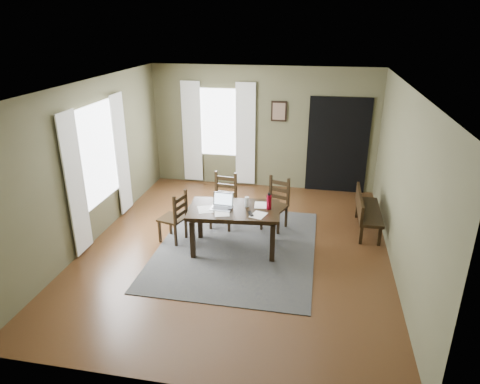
% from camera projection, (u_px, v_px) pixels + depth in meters
% --- Properties ---
extents(ground, '(5.00, 6.00, 0.01)m').
position_uv_depth(ground, '(237.00, 248.00, 7.25)').
color(ground, '#492C16').
extents(room_shell, '(5.02, 6.02, 2.71)m').
position_uv_depth(room_shell, '(236.00, 145.00, 6.57)').
color(room_shell, brown).
rests_on(room_shell, ground).
extents(rug, '(2.60, 3.20, 0.01)m').
position_uv_depth(rug, '(237.00, 247.00, 7.25)').
color(rug, '#373737').
rests_on(rug, ground).
extents(dining_table, '(1.55, 1.02, 0.73)m').
position_uv_depth(dining_table, '(234.00, 213.00, 6.97)').
color(dining_table, black).
rests_on(dining_table, rug).
extents(chair_end, '(0.49, 0.49, 0.92)m').
position_uv_depth(chair_end, '(175.00, 217.00, 7.30)').
color(chair_end, black).
rests_on(chair_end, rug).
extents(chair_back_left, '(0.48, 0.48, 1.00)m').
position_uv_depth(chair_back_left, '(224.00, 201.00, 7.86)').
color(chair_back_left, black).
rests_on(chair_back_left, rug).
extents(chair_back_right, '(0.53, 0.53, 0.95)m').
position_uv_depth(chair_back_right, '(276.00, 204.00, 7.78)').
color(chair_back_right, black).
rests_on(chair_back_right, rug).
extents(bench, '(0.40, 1.26, 0.71)m').
position_uv_depth(bench, '(365.00, 209.00, 7.70)').
color(bench, black).
rests_on(bench, ground).
extents(laptop, '(0.36, 0.29, 0.23)m').
position_uv_depth(laptop, '(222.00, 204.00, 6.95)').
color(laptop, '#B7B7BC').
rests_on(laptop, dining_table).
extents(computer_mouse, '(0.07, 0.11, 0.03)m').
position_uv_depth(computer_mouse, '(230.00, 209.00, 6.88)').
color(computer_mouse, '#3F3F42').
rests_on(computer_mouse, dining_table).
extents(tv_remote, '(0.13, 0.20, 0.02)m').
position_uv_depth(tv_remote, '(251.00, 214.00, 6.72)').
color(tv_remote, black).
rests_on(tv_remote, dining_table).
extents(drinking_glass, '(0.09, 0.09, 0.16)m').
position_uv_depth(drinking_glass, '(247.00, 202.00, 6.98)').
color(drinking_glass, silver).
rests_on(drinking_glass, dining_table).
extents(water_bottle, '(0.11, 0.11, 0.28)m').
position_uv_depth(water_bottle, '(269.00, 202.00, 6.87)').
color(water_bottle, maroon).
rests_on(water_bottle, dining_table).
extents(paper_a, '(0.33, 0.37, 0.00)m').
position_uv_depth(paper_a, '(205.00, 209.00, 6.90)').
color(paper_a, white).
rests_on(paper_a, dining_table).
extents(paper_b, '(0.28, 0.33, 0.00)m').
position_uv_depth(paper_b, '(258.00, 215.00, 6.70)').
color(paper_b, white).
rests_on(paper_b, dining_table).
extents(paper_d, '(0.24, 0.30, 0.00)m').
position_uv_depth(paper_d, '(261.00, 205.00, 7.06)').
color(paper_d, white).
rests_on(paper_d, dining_table).
extents(paper_e, '(0.30, 0.35, 0.00)m').
position_uv_depth(paper_e, '(222.00, 213.00, 6.78)').
color(paper_e, white).
rests_on(paper_e, dining_table).
extents(window_left, '(0.01, 1.30, 1.70)m').
position_uv_depth(window_left, '(97.00, 154.00, 7.31)').
color(window_left, white).
rests_on(window_left, ground).
extents(window_back, '(1.00, 0.01, 1.50)m').
position_uv_depth(window_back, '(218.00, 122.00, 9.58)').
color(window_back, white).
rests_on(window_back, ground).
extents(curtain_left_near, '(0.03, 0.48, 2.30)m').
position_uv_depth(curtain_left_near, '(75.00, 185.00, 6.66)').
color(curtain_left_near, silver).
rests_on(curtain_left_near, ground).
extents(curtain_left_far, '(0.03, 0.48, 2.30)m').
position_uv_depth(curtain_left_far, '(122.00, 155.00, 8.15)').
color(curtain_left_far, silver).
rests_on(curtain_left_far, ground).
extents(curtain_back_left, '(0.44, 0.03, 2.30)m').
position_uv_depth(curtain_back_left, '(192.00, 132.00, 9.76)').
color(curtain_back_left, silver).
rests_on(curtain_back_left, ground).
extents(curtain_back_right, '(0.44, 0.03, 2.30)m').
position_uv_depth(curtain_back_right, '(245.00, 135.00, 9.54)').
color(curtain_back_right, silver).
rests_on(curtain_back_right, ground).
extents(framed_picture, '(0.34, 0.03, 0.44)m').
position_uv_depth(framed_picture, '(279.00, 111.00, 9.23)').
color(framed_picture, black).
rests_on(framed_picture, ground).
extents(doorway_back, '(1.30, 0.03, 2.10)m').
position_uv_depth(doorway_back, '(338.00, 146.00, 9.27)').
color(doorway_back, black).
rests_on(doorway_back, ground).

